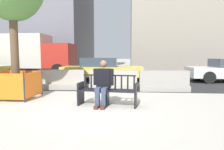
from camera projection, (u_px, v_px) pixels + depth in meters
ground_plane at (89, 110)px, 5.37m from camera, size 200.00×200.00×0.00m
street_asphalt at (114, 77)px, 13.99m from camera, size 120.00×12.00×0.01m
street_bench at (108, 92)px, 5.82m from camera, size 1.74×0.70×0.88m
seated_person at (103, 82)px, 5.76m from camera, size 0.59×0.75×1.31m
jersey_barrier_centre at (113, 82)px, 8.52m from camera, size 2.02×0.74×0.84m
jersey_barrier_left at (62, 81)px, 8.73m from camera, size 2.03×0.77×0.84m
jersey_barrier_right at (164, 83)px, 8.24m from camera, size 2.02×0.73×0.84m
construction_fence at (16, 84)px, 6.83m from camera, size 1.30×1.30×0.97m
car_taxi_near at (102, 69)px, 11.85m from camera, size 4.76×1.98×1.34m
delivery_truck at (27, 53)px, 15.33m from camera, size 6.83×2.40×3.05m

